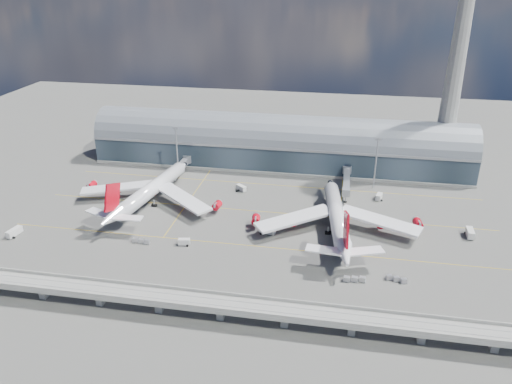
% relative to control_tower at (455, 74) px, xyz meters
% --- Properties ---
extents(ground, '(500.00, 500.00, 0.00)m').
position_rel_control_tower_xyz_m(ground, '(-85.00, -83.00, -51.64)').
color(ground, '#474744').
rests_on(ground, ground).
extents(taxi_lines, '(200.00, 80.12, 0.01)m').
position_rel_control_tower_xyz_m(taxi_lines, '(-85.00, -60.89, -51.63)').
color(taxi_lines, gold).
rests_on(taxi_lines, ground).
extents(terminal, '(200.00, 30.00, 28.00)m').
position_rel_control_tower_xyz_m(terminal, '(-85.00, -5.01, -40.30)').
color(terminal, '#1F2A33').
rests_on(terminal, ground).
extents(control_tower, '(19.00, 19.00, 103.00)m').
position_rel_control_tower_xyz_m(control_tower, '(0.00, 0.00, 0.00)').
color(control_tower, gray).
rests_on(control_tower, ground).
extents(guideway, '(220.00, 8.50, 7.20)m').
position_rel_control_tower_xyz_m(guideway, '(-85.00, -138.00, -46.34)').
color(guideway, gray).
rests_on(guideway, ground).
extents(floodlight_mast_left, '(3.00, 0.70, 25.70)m').
position_rel_control_tower_xyz_m(floodlight_mast_left, '(-135.00, -28.00, -38.00)').
color(floodlight_mast_left, gray).
rests_on(floodlight_mast_left, ground).
extents(floodlight_mast_right, '(3.00, 0.70, 25.70)m').
position_rel_control_tower_xyz_m(floodlight_mast_right, '(-35.00, -28.00, -38.00)').
color(floodlight_mast_right, gray).
rests_on(floodlight_mast_right, ground).
extents(airliner_left, '(68.86, 72.47, 22.13)m').
position_rel_control_tower_xyz_m(airliner_left, '(-136.68, -64.49, -45.31)').
color(airliner_left, white).
rests_on(airliner_left, ground).
extents(airliner_right, '(70.18, 73.40, 23.29)m').
position_rel_control_tower_xyz_m(airliner_right, '(-51.53, -75.43, -45.60)').
color(airliner_right, white).
rests_on(airliner_right, ground).
extents(jet_bridge_left, '(4.40, 28.00, 7.25)m').
position_rel_control_tower_xyz_m(jet_bridge_left, '(-132.79, -29.88, -46.46)').
color(jet_bridge_left, gray).
rests_on(jet_bridge_left, ground).
extents(jet_bridge_right, '(4.40, 32.00, 7.25)m').
position_rel_control_tower_xyz_m(jet_bridge_right, '(-48.27, -31.82, -46.46)').
color(jet_bridge_right, gray).
rests_on(jet_bridge_right, ground).
extents(service_truck_0, '(3.52, 7.47, 2.97)m').
position_rel_control_tower_xyz_m(service_truck_0, '(-179.96, -102.09, -50.10)').
color(service_truck_0, beige).
rests_on(service_truck_0, ground).
extents(service_truck_1, '(4.84, 2.92, 2.63)m').
position_rel_control_tower_xyz_m(service_truck_1, '(-109.86, -97.03, -50.31)').
color(service_truck_1, beige).
rests_on(service_truck_1, ground).
extents(service_truck_2, '(7.19, 4.16, 2.51)m').
position_rel_control_tower_xyz_m(service_truck_2, '(-79.27, -82.25, -50.33)').
color(service_truck_2, beige).
rests_on(service_truck_2, ground).
extents(service_truck_3, '(2.99, 6.77, 3.23)m').
position_rel_control_tower_xyz_m(service_truck_3, '(1.71, -70.34, -49.99)').
color(service_truck_3, beige).
rests_on(service_truck_3, ground).
extents(service_truck_4, '(3.45, 5.28, 2.82)m').
position_rel_control_tower_xyz_m(service_truck_4, '(-32.88, -41.06, -50.21)').
color(service_truck_4, beige).
rests_on(service_truck_4, ground).
extents(service_truck_5, '(5.70, 5.24, 2.71)m').
position_rel_control_tower_xyz_m(service_truck_5, '(-98.33, -42.61, -50.25)').
color(service_truck_5, beige).
rests_on(service_truck_5, ground).
extents(cargo_train_0, '(7.53, 2.29, 1.66)m').
position_rel_control_tower_xyz_m(cargo_train_0, '(-127.13, -98.76, -50.77)').
color(cargo_train_0, gray).
rests_on(cargo_train_0, ground).
extents(cargo_train_1, '(7.54, 3.41, 1.65)m').
position_rel_control_tower_xyz_m(cargo_train_1, '(-29.75, -107.63, -50.77)').
color(cargo_train_1, gray).
rests_on(cargo_train_1, ground).
extents(cargo_train_2, '(8.08, 2.66, 1.78)m').
position_rel_control_tower_xyz_m(cargo_train_2, '(-44.04, -110.34, -50.71)').
color(cargo_train_2, gray).
rests_on(cargo_train_2, ground).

